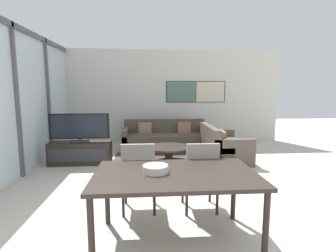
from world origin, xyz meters
TOP-DOWN VIEW (x-y plane):
  - wall_back at (0.03, 6.07)m, footprint 6.94×0.09m
  - window_wall_left at (-2.96, 3.04)m, footprint 0.07×6.07m
  - area_rug at (-0.11, 3.86)m, footprint 2.54×1.90m
  - tv_console at (-2.06, 3.82)m, footprint 1.32×0.44m
  - television at (-2.06, 3.82)m, footprint 1.28×0.20m
  - sofa_main at (-0.11, 5.18)m, footprint 2.26×0.88m
  - sofa_side at (1.14, 3.99)m, footprint 0.88×1.50m
  - coffee_table at (-0.11, 3.86)m, footprint 0.95×0.95m
  - dining_table at (-0.30, 0.70)m, footprint 1.68×1.02m
  - dining_chair_left at (-0.71, 1.42)m, footprint 0.46×0.46m
  - dining_chair_centre at (0.11, 1.38)m, footprint 0.46×0.46m
  - fruit_bowl at (-0.51, 0.71)m, footprint 0.27×0.27m

SIDE VIEW (x-z plane):
  - area_rug at x=-0.11m, z-range 0.00..0.01m
  - tv_console at x=-2.06m, z-range 0.00..0.49m
  - coffee_table at x=-0.11m, z-range 0.09..0.43m
  - sofa_main at x=-0.11m, z-range -0.13..0.66m
  - sofa_side at x=1.14m, z-range -0.12..0.66m
  - dining_chair_left at x=-0.71m, z-range 0.06..1.01m
  - dining_chair_centre at x=0.11m, z-range 0.06..1.01m
  - dining_table at x=-0.30m, z-range 0.31..1.09m
  - television at x=-2.06m, z-range 0.49..1.11m
  - fruit_bowl at x=-0.51m, z-range 0.78..0.85m
  - wall_back at x=0.03m, z-range 0.00..2.80m
  - window_wall_left at x=-2.96m, z-range 0.13..2.93m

